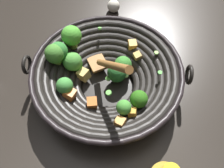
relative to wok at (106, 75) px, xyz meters
The scene contains 3 objects.
ground_plane 0.06m from the wok, 168.91° to the right, with size 4.00×4.00×0.00m, color #28231E.
wok is the anchor object (origin of this frame).
garlic_bulb 0.34m from the wok, 60.12° to the right, with size 0.05×0.05×0.05m, color silver.
Camera 1 is at (-0.21, 0.29, 0.59)m, focal length 36.52 mm.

